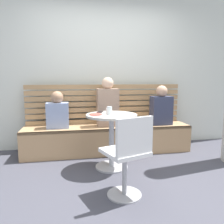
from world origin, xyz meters
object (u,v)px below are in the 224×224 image
Objects in this scene: person_adult at (108,104)px; cup_ceramic_white at (109,111)px; phone_on_table at (100,112)px; white_chair at (128,154)px; person_child_middle at (58,112)px; cafe_table at (112,131)px; cup_water_clear at (109,111)px; booth_bench at (108,139)px; person_child_left at (161,107)px; plate_small at (96,114)px.

person_adult reaches higher than cup_ceramic_white.
white_chair is at bearing 119.34° from phone_on_table.
white_chair is 1.47× the size of person_child_middle.
person_child_middle is (-0.73, 0.68, 0.17)m from cafe_table.
person_adult is 7.17× the size of cup_water_clear.
booth_bench is at bearing 82.21° from cup_water_clear.
plate_small is (-1.18, -0.65, 0.02)m from person_child_left.
cup_ceramic_white is at bearing -97.52° from person_adult.
white_chair is at bearing -74.03° from plate_small.
person_child_left reaches higher than person_child_middle.
person_child_left is 1.18m from phone_on_table.
person_child_middle is 7.21× the size of cup_ceramic_white.
person_adult is 0.73m from cup_water_clear.
cafe_table is 0.33m from phone_on_table.
person_child_left is 1.35m from plate_small.
person_child_left is 1.13m from cup_ceramic_white.
cup_ceramic_white is 0.57× the size of phone_on_table.
cafe_table is at bearing 2.74° from plate_small.
white_chair is at bearing -85.82° from cup_water_clear.
plate_small is (0.52, -0.69, 0.05)m from person_child_middle.
cup_water_clear is (-0.10, -0.72, 0.57)m from booth_bench.
cup_ceramic_white is 0.73× the size of cup_water_clear.
plate_small is 0.24m from phone_on_table.
plate_small reaches higher than booth_bench.
person_child_left is at bearing 29.10° from cup_ceramic_white.
person_child_middle is (-0.75, 1.49, 0.23)m from white_chair.
person_child_middle reaches higher than booth_bench.
phone_on_table is (-0.12, 0.21, 0.23)m from cafe_table.
cup_water_clear is (-1.01, -0.69, 0.07)m from person_child_left.
cup_ceramic_white is at bearing 28.16° from plate_small.
cup_ceramic_white reaches higher than phone_on_table.
cup_ceramic_white is 0.15m from cup_water_clear.
cup_water_clear is (-0.06, 0.76, 0.33)m from white_chair.
phone_on_table reaches higher than booth_bench.
person_child_left is at bearing -2.11° from person_adult.
cafe_table is 9.25× the size of cup_ceramic_white.
white_chair is (0.02, -0.81, -0.05)m from cafe_table.
phone_on_table is at bearing 120.69° from cafe_table.
person_child_middle is at bearing 178.89° from person_child_left.
cup_water_clear is 0.65× the size of plate_small.
person_child_middle is 0.86m from plate_small.
person_adult reaches higher than plate_small.
cup_ceramic_white is 0.47× the size of plate_small.
phone_on_table is (-1.09, -0.43, 0.01)m from person_child_left.
cafe_table is at bearing -95.20° from booth_bench.
booth_bench is 19.29× the size of phone_on_table.
white_chair is at bearing -88.73° from cafe_table.
booth_bench is 0.92m from cup_water_clear.
booth_bench is at bearing 84.80° from cafe_table.
cup_ceramic_white is (-0.08, -0.57, 0.55)m from booth_bench.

